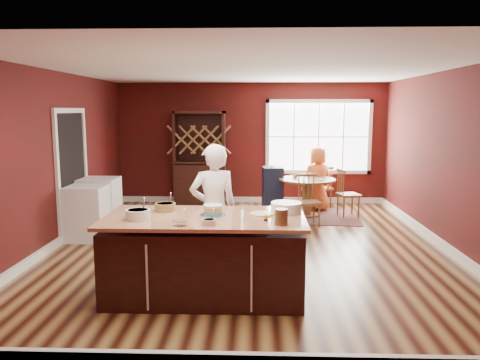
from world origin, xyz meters
The scene contains 28 objects.
room_shell centered at (0.00, 0.00, 1.35)m, with size 7.00×7.00×7.00m.
window centered at (1.50, 3.47, 1.50)m, with size 2.36×0.10×1.66m, color white, non-canonical shape.
doorway centered at (-2.97, 0.60, 1.02)m, with size 0.08×1.26×2.13m, color white, non-canonical shape.
kitchen_island centered at (-0.47, -1.94, 0.44)m, with size 2.25×1.18×0.92m.
dining_table centered at (1.12, 2.13, 0.53)m, with size 1.12×1.12×0.75m.
baker centered at (-0.43, -1.25, 0.84)m, with size 0.62×0.40×1.68m, color white.
layer_cake centered at (-0.37, -1.92, 0.98)m, with size 0.30×0.30×0.12m, color silver, non-canonical shape.
bowl_blue centered at (-1.18, -2.11, 0.97)m, with size 0.27×0.27×0.10m, color white.
bowl_yellow centered at (-0.96, -1.69, 0.97)m, with size 0.24×0.24×0.09m, color #B07E54.
bowl_pink centered at (-0.67, -2.38, 0.95)m, with size 0.15×0.15×0.05m, color white.
bowl_olive centered at (-0.38, -2.33, 0.95)m, with size 0.15×0.15×0.06m, color silver.
drinking_glass centered at (-0.02, -2.05, 1.00)m, with size 0.08×0.08×0.16m, color silver.
dinner_plate centered at (0.18, -1.85, 0.93)m, with size 0.28×0.28×0.02m, color beige.
white_tub centered at (0.46, -1.73, 0.98)m, with size 0.35×0.35×0.12m, color white.
stoneware_crock centered at (0.37, -2.31, 1.00)m, with size 0.14×0.14×0.17m, color brown.
toy_figurine centered at (0.22, -2.16, 0.96)m, with size 0.04×0.04×0.07m, color yellow, non-canonical shape.
rug centered at (1.12, 2.13, 0.01)m, with size 2.03×1.57×0.01m, color brown.
chair_east centered at (1.94, 2.10, 0.48)m, with size 0.41×0.39×0.96m, color #956235, non-canonical shape.
chair_south centered at (1.07, 1.33, 0.47)m, with size 0.40×0.38×0.95m, color brown, non-canonical shape.
chair_north centered at (1.53, 2.98, 0.45)m, with size 0.38×0.36×0.91m, color olive, non-canonical shape.
seated_woman centered at (1.39, 2.65, 0.67)m, with size 0.66×0.43×1.34m, color orange.
high_chair centered at (0.45, 2.37, 0.50)m, with size 0.40×0.40×0.99m, color #232845, non-canonical shape.
toddler centered at (0.37, 2.48, 0.81)m, with size 0.18×0.14×0.26m, color #8CA5BF, non-canonical shape.
table_plate centered at (1.38, 1.99, 0.76)m, with size 0.19×0.19×0.01m, color beige.
table_cup centered at (0.90, 2.28, 0.80)m, with size 0.13×0.13×0.10m, color white.
hutch centered at (-1.14, 3.22, 1.04)m, with size 1.13×0.47×2.08m, color #422819.
washer centered at (-2.64, 0.28, 0.44)m, with size 0.61×0.59×0.88m, color white.
dryer centered at (-2.64, 0.92, 0.46)m, with size 0.63×0.61×0.92m, color white.
Camera 1 is at (0.11, -7.06, 2.11)m, focal length 35.00 mm.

